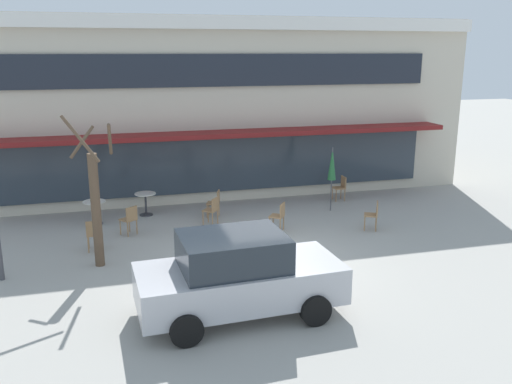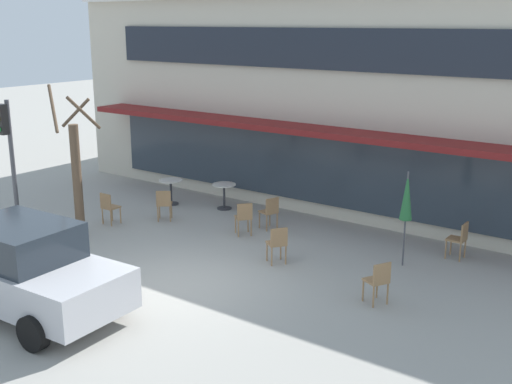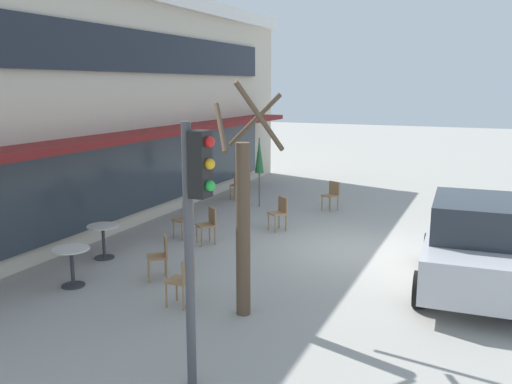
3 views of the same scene
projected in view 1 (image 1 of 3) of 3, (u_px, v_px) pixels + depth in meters
ground_plane at (270, 260)px, 14.22m from camera, size 80.00×80.00×0.00m
building_facade at (202, 102)px, 22.69m from camera, size 19.35×9.10×6.50m
cafe_table_near_wall at (146, 200)px, 17.98m from camera, size 0.70×0.70×0.76m
cafe_table_streetside at (95, 209)px, 17.05m from camera, size 0.70×0.70×0.76m
patio_umbrella_green_folded at (332, 164)px, 18.21m from camera, size 0.28×0.28×2.20m
cafe_chair_0 at (130, 218)px, 16.05m from camera, size 0.56×0.56×0.89m
cafe_chair_1 at (279, 215)px, 16.39m from camera, size 0.56×0.56×0.89m
cafe_chair_2 at (212, 209)px, 16.99m from camera, size 0.56×0.56×0.89m
cafe_chair_3 at (94, 233)px, 14.75m from camera, size 0.40×0.40×0.89m
cafe_chair_4 at (341, 186)px, 19.80m from camera, size 0.40×0.40×0.89m
cafe_chair_5 at (215, 201)px, 17.81m from camera, size 0.51×0.51×0.89m
cafe_chair_6 at (373, 213)px, 16.52m from camera, size 0.54×0.54×0.89m
parked_sedan at (238, 275)px, 11.09m from camera, size 4.28×2.17×1.76m
street_tree at (96, 203)px, 13.47m from camera, size 1.16×1.20×3.89m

